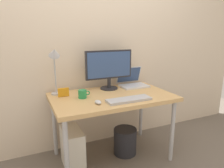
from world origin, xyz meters
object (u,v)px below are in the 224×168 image
laptop (132,81)px  computer_tower (72,149)px  coffee_mug (83,94)px  photo_frame (63,92)px  desk_lamp (55,60)px  wastebasket (125,141)px  desk (112,101)px  mouse (98,102)px  keyboard (129,100)px  monitor (109,67)px

laptop → computer_tower: (-0.82, -0.26, -0.57)m
coffee_mug → photo_frame: photo_frame is taller
desk_lamp → computer_tower: bearing=-71.5°
coffee_mug → computer_tower: size_ratio=0.28×
coffee_mug → computer_tower: bearing=-167.9°
coffee_mug → wastebasket: (0.47, -0.02, -0.62)m
desk_lamp → coffee_mug: bearing=-44.2°
photo_frame → desk: bearing=-17.6°
mouse → laptop: bearing=36.8°
keyboard → computer_tower: bearing=155.4°
keyboard → computer_tower: 0.77m
desk → mouse: (-0.23, -0.19, 0.08)m
desk_lamp → computer_tower: 0.91m
coffee_mug → keyboard: bearing=-34.9°
monitor → photo_frame: size_ratio=5.02×
desk_lamp → coffee_mug: size_ratio=4.25×
keyboard → wastebasket: (0.09, 0.24, -0.59)m
desk → photo_frame: bearing=162.4°
keyboard → photo_frame: bearing=145.0°
desk → desk_lamp: 0.72m
computer_tower → mouse: bearing=-42.5°
laptop → keyboard: (-0.31, -0.49, -0.04)m
laptop → keyboard: 0.58m
monitor → mouse: 0.58m
desk_lamp → mouse: 0.63m
laptop → coffee_mug: (-0.69, -0.23, -0.01)m
mouse → wastebasket: mouse is taller
photo_frame → computer_tower: bearing=-78.4°
mouse → monitor: bearing=55.6°
wastebasket → monitor: bearing=112.7°
desk → wastebasket: (0.17, 0.01, -0.51)m
mouse → computer_tower: mouse is taller
photo_frame → wastebasket: photo_frame is taller
laptop → photo_frame: 0.86m
mouse → computer_tower: bearing=137.5°
photo_frame → desk_lamp: bearing=118.4°
coffee_mug → photo_frame: bearing=144.7°
photo_frame → wastebasket: 0.90m
laptop → coffee_mug: 0.72m
keyboard → coffee_mug: 0.46m
desk → wastebasket: desk is taller
laptop → desk: bearing=-145.6°
laptop → keyboard: size_ratio=0.73×
monitor → coffee_mug: size_ratio=4.62×
desk → desk_lamp: (-0.52, 0.24, 0.43)m
mouse → coffee_mug: size_ratio=0.75×
coffee_mug → desk: bearing=-6.0°
desk_lamp → monitor: bearing=-0.1°
keyboard → mouse: (-0.30, 0.04, 0.01)m
laptop → desk_lamp: size_ratio=0.63×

